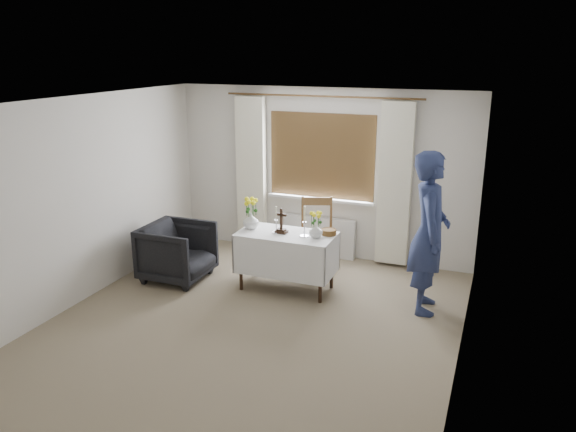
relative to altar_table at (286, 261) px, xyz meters
The scene contains 12 objects.
ground 1.15m from the altar_table, 89.81° to the right, with size 5.00×5.00×0.00m, color #7E6D57.
altar_table is the anchor object (origin of this frame).
wooden_chair 0.79m from the altar_table, 78.67° to the left, with size 0.47×0.47×1.02m, color #53351C, non-canonical shape.
armchair 1.51m from the altar_table, behind, with size 0.83×0.85×0.78m, color black.
person 1.86m from the altar_table, ahead, with size 0.71×0.46×1.93m, color navy.
radiator 1.34m from the altar_table, 89.85° to the left, with size 1.10×0.10×0.60m, color silver.
wooden_cross 0.55m from the altar_table, behind, with size 0.15×0.11×0.33m, color black, non-canonical shape.
candlestick_left 0.57m from the altar_table, behind, with size 0.10×0.10×0.35m, color white, non-canonical shape.
candlestick_right 0.63m from the altar_table, ahead, with size 0.11×0.11×0.39m, color white, non-canonical shape.
flower_vase_left 0.70m from the altar_table, behind, with size 0.21×0.21×0.21m, color silver.
flower_vase_right 0.62m from the altar_table, ahead, with size 0.17×0.17×0.18m, color silver.
wicker_basket 0.68m from the altar_table, 16.48° to the left, with size 0.19×0.19×0.07m, color brown.
Camera 1 is at (2.48, -5.22, 3.02)m, focal length 35.00 mm.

